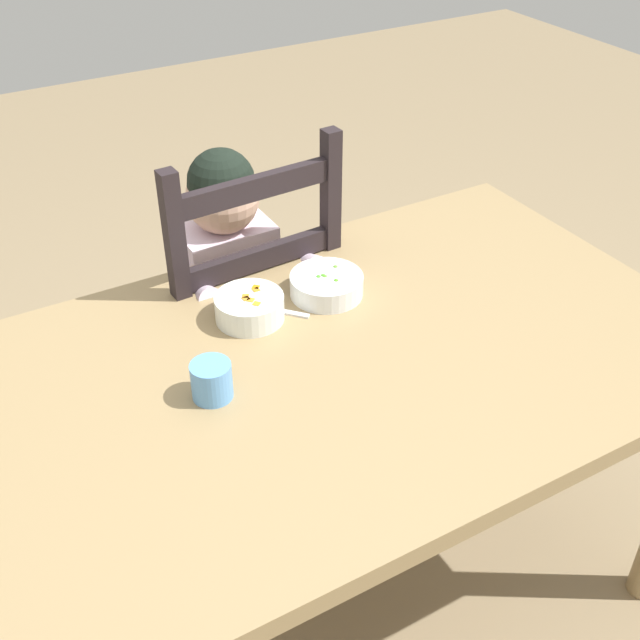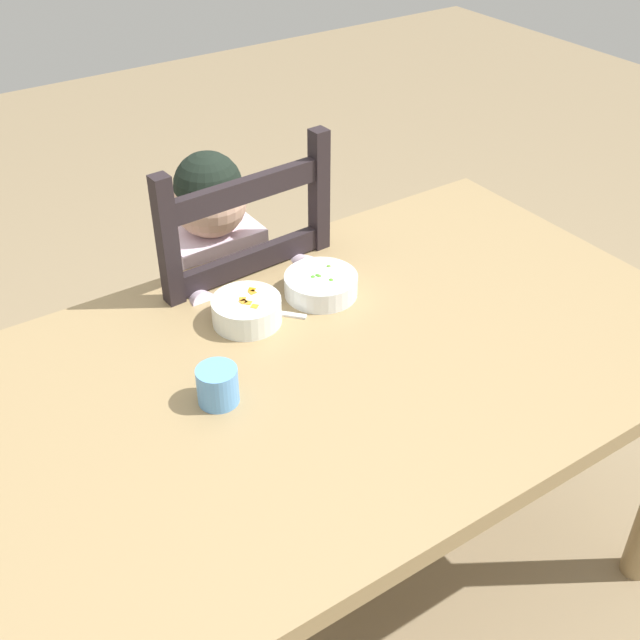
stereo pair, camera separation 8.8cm
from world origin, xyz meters
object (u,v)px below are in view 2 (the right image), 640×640
dining_table (335,394)px  spoon (262,310)px  drinking_cup (218,385)px  child_figure (222,284)px  dining_chair (227,336)px  bowl_of_carrots (247,310)px  bowl_of_peas (321,284)px

dining_table → spoon: spoon is taller
spoon → drinking_cup: drinking_cup is taller
dining_table → child_figure: bearing=89.0°
dining_chair → bowl_of_carrots: 0.42m
bowl_of_carrots → drinking_cup: size_ratio=1.90×
dining_table → bowl_of_peas: 0.25m
bowl_of_peas → drinking_cup: (-0.34, -0.18, 0.01)m
bowl_of_peas → bowl_of_carrots: bowl_of_carrots is taller
spoon → drinking_cup: 0.29m
dining_table → drinking_cup: (-0.24, 0.01, 0.13)m
child_figure → dining_chair: bearing=42.1°
bowl_of_carrots → spoon: bearing=17.5°
bowl_of_peas → spoon: 0.14m
spoon → dining_chair: bearing=79.8°
spoon → child_figure: bearing=80.3°
bowl_of_peas → bowl_of_carrots: bearing=-180.0°
dining_chair → child_figure: size_ratio=1.06×
dining_chair → spoon: 0.39m
dining_table → bowl_of_carrots: bowl_of_carrots is taller
bowl_of_peas → bowl_of_carrots: size_ratio=1.11×
dining_table → dining_chair: size_ratio=1.46×
dining_chair → bowl_of_carrots: bearing=-107.5°
child_figure → spoon: bearing=-99.7°
dining_table → bowl_of_peas: bowl_of_peas is taller
child_figure → drinking_cup: child_figure is taller
dining_chair → bowl_of_carrots: (-0.09, -0.29, 0.29)m
child_figure → bowl_of_peas: bearing=-72.9°
child_figure → bowl_of_carrots: 0.33m
bowl_of_peas → spoon: bowl_of_peas is taller
dining_table → child_figure: child_figure is taller
child_figure → bowl_of_peas: child_figure is taller
dining_table → bowl_of_carrots: 0.24m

